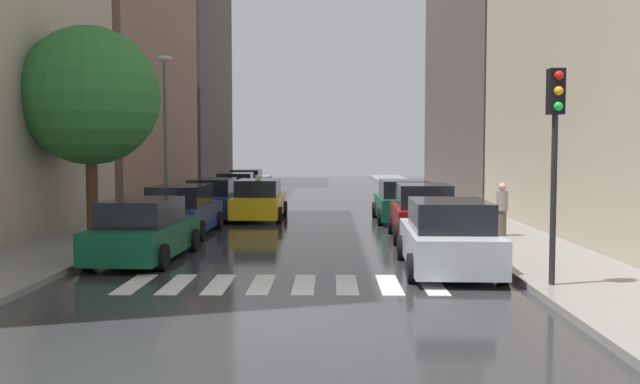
{
  "coord_description": "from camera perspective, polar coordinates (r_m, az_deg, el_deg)",
  "views": [
    {
      "loc": [
        1.0,
        -11.47,
        2.89
      ],
      "look_at": [
        0.48,
        23.85,
        0.66
      ],
      "focal_mm": 39.16,
      "sensor_mm": 36.0,
      "label": 1
    }
  ],
  "objects": [
    {
      "name": "sidewalk_right",
      "position": [
        36.0,
        9.63,
        -0.92
      ],
      "size": [
        3.0,
        72.0,
        0.15
      ],
      "primitive_type": "cube",
      "color": "gray",
      "rests_on": "ground"
    },
    {
      "name": "building_right_mid",
      "position": [
        43.46,
        14.37,
        10.01
      ],
      "size": [
        6.0,
        19.9,
        15.62
      ],
      "primitive_type": "cube",
      "color": "#564C47",
      "rests_on": "ground"
    },
    {
      "name": "parked_car_left_nearest",
      "position": [
        18.48,
        -14.2,
        -3.14
      ],
      "size": [
        2.19,
        4.74,
        1.59
      ],
      "rotation": [
        0.0,
        0.0,
        1.53
      ],
      "color": "#0C4C2D",
      "rests_on": "ground"
    },
    {
      "name": "lamp_post_left",
      "position": [
        28.47,
        -12.52,
        5.5
      ],
      "size": [
        0.6,
        0.28,
        6.39
      ],
      "color": "#595B60",
      "rests_on": "sidewalk_left"
    },
    {
      "name": "sidewalk_left",
      "position": [
        36.36,
        -11.06,
        -0.89
      ],
      "size": [
        3.0,
        72.0,
        0.15
      ],
      "primitive_type": "cube",
      "color": "gray",
      "rests_on": "ground"
    },
    {
      "name": "parked_car_right_nearest",
      "position": [
        16.65,
        10.43,
        -3.7
      ],
      "size": [
        2.25,
        4.77,
        1.68
      ],
      "rotation": [
        0.0,
        0.0,
        1.54
      ],
      "color": "#B2B7BF",
      "rests_on": "ground"
    },
    {
      "name": "taxi_midroad",
      "position": [
        28.24,
        -5.03,
        -0.71
      ],
      "size": [
        2.09,
        4.46,
        1.81
      ],
      "rotation": [
        0.0,
        0.0,
        1.56
      ],
      "color": "yellow",
      "rests_on": "ground"
    },
    {
      "name": "crosswalk_stripes",
      "position": [
        14.9,
        -3.05,
        -7.55
      ],
      "size": [
        6.75,
        2.2,
        0.01
      ],
      "color": "silver",
      "rests_on": "ground"
    },
    {
      "name": "parked_car_left_second",
      "position": [
        23.65,
        -11.24,
        -1.58
      ],
      "size": [
        2.18,
        4.78,
        1.66
      ],
      "rotation": [
        0.0,
        0.0,
        1.55
      ],
      "color": "navy",
      "rests_on": "ground"
    },
    {
      "name": "building_left_mid",
      "position": [
        40.76,
        -16.56,
        10.46
      ],
      "size": [
        6.0,
        17.06,
        15.71
      ],
      "primitive_type": "cube",
      "color": "#8C6B56",
      "rests_on": "ground"
    },
    {
      "name": "ground_plane",
      "position": [
        35.6,
        -0.77,
        -1.07
      ],
      "size": [
        28.0,
        72.0,
        0.04
      ],
      "primitive_type": "cube",
      "color": "#2D2D2F"
    },
    {
      "name": "parked_car_right_second",
      "position": [
        22.25,
        8.4,
        -1.77
      ],
      "size": [
        2.11,
        4.31,
        1.76
      ],
      "rotation": [
        0.0,
        0.0,
        1.54
      ],
      "color": "maroon",
      "rests_on": "ground"
    },
    {
      "name": "parked_car_left_fourth",
      "position": [
        34.93,
        -6.89,
        0.12
      ],
      "size": [
        2.2,
        4.14,
        1.66
      ],
      "rotation": [
        0.0,
        0.0,
        1.61
      ],
      "color": "navy",
      "rests_on": "ground"
    },
    {
      "name": "street_tree_left",
      "position": [
        23.15,
        -18.27,
        7.45
      ],
      "size": [
        4.34,
        4.34,
        6.54
      ],
      "color": "#513823",
      "rests_on": "sidewalk_left"
    },
    {
      "name": "building_left_far",
      "position": [
        58.01,
        -11.32,
        11.24
      ],
      "size": [
        6.0,
        15.79,
        21.31
      ],
      "primitive_type": "cube",
      "color": "#564C47",
      "rests_on": "ground"
    },
    {
      "name": "parked_car_right_third",
      "position": [
        27.58,
        6.75,
        -0.82
      ],
      "size": [
        2.17,
        4.54,
        1.64
      ],
      "rotation": [
        0.0,
        0.0,
        1.58
      ],
      "color": "#0C4C2D",
      "rests_on": "ground"
    },
    {
      "name": "parked_car_left_fifth",
      "position": [
        40.8,
        -6.01,
        0.62
      ],
      "size": [
        2.05,
        4.55,
        1.65
      ],
      "rotation": [
        0.0,
        0.0,
        1.57
      ],
      "color": "navy",
      "rests_on": "ground"
    },
    {
      "name": "traffic_light_right_corner",
      "position": [
        14.59,
        18.67,
        4.99
      ],
      "size": [
        0.3,
        0.42,
        4.3
      ],
      "color": "black",
      "rests_on": "sidewalk_right"
    },
    {
      "name": "pedestrian_foreground",
      "position": [
        22.52,
        14.66,
        -1.29
      ],
      "size": [
        0.36,
        0.36,
        1.65
      ],
      "rotation": [
        0.0,
        0.0,
        5.82
      ],
      "color": "brown",
      "rests_on": "sidewalk_right"
    },
    {
      "name": "parked_car_left_third",
      "position": [
        29.06,
        -8.71,
        -0.61
      ],
      "size": [
        2.09,
        4.7,
        1.63
      ],
      "rotation": [
        0.0,
        0.0,
        1.57
      ],
      "color": "navy",
      "rests_on": "ground"
    }
  ]
}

